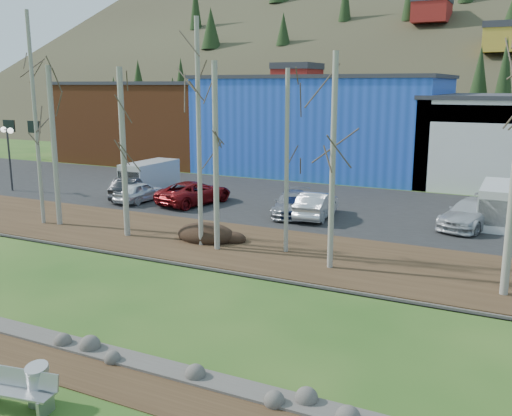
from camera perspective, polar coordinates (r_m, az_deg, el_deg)
The scene contains 30 objects.
ground at distance 15.76m, azimuth -23.66°, elevation -17.59°, with size 200.00×200.00×0.00m, color #214B15.
dirt_strip at distance 16.97m, azimuth -18.09°, elevation -14.84°, with size 80.00×1.80×0.03m, color #382616.
near_bank_rocks at distance 17.62m, azimuth -15.77°, elevation -13.69°, with size 80.00×0.80×0.50m, color #47423D, non-canonical shape.
river at distance 20.54m, azimuth -8.03°, elevation -9.49°, with size 80.00×8.00×0.90m, color #121D31, non-canonical shape.
far_bank_rocks at distance 23.82m, azimuth -2.45°, elevation -6.27°, with size 80.00×0.80×0.46m, color #47423D, non-canonical shape.
far_bank at distance 26.51m, azimuth 0.89°, elevation -4.15°, with size 80.00×7.00×0.15m, color #382616.
parking_lot at distance 35.99m, azimuth 8.10°, elevation 0.13°, with size 80.00×14.00×0.14m, color black.
building_brick at distance 59.04m, azimuth -10.07°, elevation 8.55°, with size 16.32×12.24×7.80m.
building_blue at distance 50.50m, azimuth 6.80°, elevation 8.33°, with size 20.40×12.24×8.30m.
hillside at distance 93.63m, azimuth 20.52°, elevation 17.65°, with size 160.00×72.00×35.00m, color #332C1D, non-canonical shape.
bench_intact at distance 15.26m, azimuth -22.61°, elevation -16.51°, with size 1.95×0.87×0.94m.
litter_bin at distance 15.31m, azimuth -20.94°, elevation -16.31°, with size 0.53×0.53×0.92m, color #9EA1A3.
dirt_mound at distance 27.93m, azimuth -5.03°, elevation -2.56°, with size 2.98×2.11×0.59m, color black.
birch_0 at distance 32.01m, azimuth -19.54°, elevation 5.79°, with size 0.28×0.28×8.39m.
birch_1 at distance 32.49m, azimuth -21.19°, elevation 8.19°, with size 0.20×0.20×11.12m.
birch_2 at distance 28.63m, azimuth -13.12°, elevation 5.33°, with size 0.28×0.28×8.23m.
birch_3 at distance 26.18m, azimuth -5.73°, elevation 7.27°, with size 0.22×0.22×10.32m.
birch_4 at distance 25.54m, azimuth -4.04°, elevation 5.03°, with size 0.25×0.25×8.43m.
birch_5 at distance 25.13m, azimuth 3.09°, elevation 4.55°, with size 0.20×0.20×8.10m.
birch_6 at distance 22.98m, azimuth 7.68°, elevation 4.46°, with size 0.23×0.23×8.69m.
street_lamp at distance 43.83m, azimuth -23.56°, elevation 6.16°, with size 1.62×0.87×4.48m.
car_0 at distance 37.46m, azimuth -11.56°, elevation 1.62°, with size 1.56×3.87×1.32m, color silver.
car_1 at distance 38.61m, azimuth -12.65°, elevation 1.94°, with size 1.48×4.23×1.39m, color black.
car_2 at distance 36.24m, azimuth -6.18°, elevation 1.55°, with size 2.40×5.21×1.45m, color maroon.
car_3 at distance 33.06m, azimuth 3.60°, elevation 0.45°, with size 1.86×4.58×1.33m, color gray.
car_4 at distance 32.64m, azimuth 3.83°, elevation 0.24°, with size 1.50×3.72×1.27m, color #131D43.
car_5 at distance 32.48m, azimuth 6.06°, elevation 0.32°, with size 1.56×4.48×1.48m, color silver.
car_6 at distance 32.17m, azimuth 20.82°, elevation -0.52°, with size 2.10×5.17×1.50m, color #B8B8BA.
van_white at distance 33.23m, azimuth 23.32°, elevation 0.26°, with size 2.15×5.00×2.17m.
van_grey at distance 41.25m, azimuth -10.74°, elevation 3.13°, with size 2.03×4.68×2.03m.
Camera 1 is at (10.92, -8.46, 7.59)m, focal length 40.00 mm.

